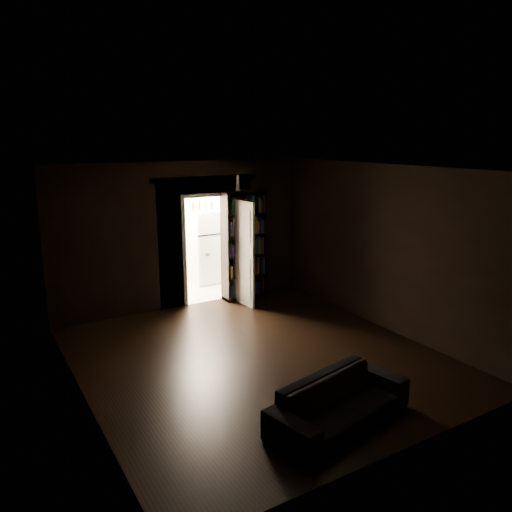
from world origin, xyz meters
The scene contains 9 objects.
ground centered at (0.00, 0.00, 0.00)m, with size 5.50×5.50×0.00m, color black.
room_walls centered at (-0.01, 1.07, 1.68)m, with size 5.02×5.61×2.84m.
kitchen_alcove centered at (0.50, 3.87, 1.21)m, with size 2.20×1.80×2.60m.
sofa centered at (-0.10, -2.00, 0.35)m, with size 1.83×0.79×0.70m, color black.
bookshelf centered at (1.25, 2.59, 1.10)m, with size 0.90×0.32×2.20m, color black.
refrigerator centered at (1.10, 4.03, 0.82)m, with size 0.74×0.68×1.65m, color white.
door centered at (1.01, 2.31, 1.02)m, with size 0.85×0.05×2.05m, color silver.
figurine centered at (1.15, 2.64, 2.35)m, with size 0.10×0.10×0.31m, color white.
bottles centered at (1.01, 4.00, 1.77)m, with size 0.61×0.08×0.25m, color black.
Camera 1 is at (-3.58, -5.94, 3.24)m, focal length 35.00 mm.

